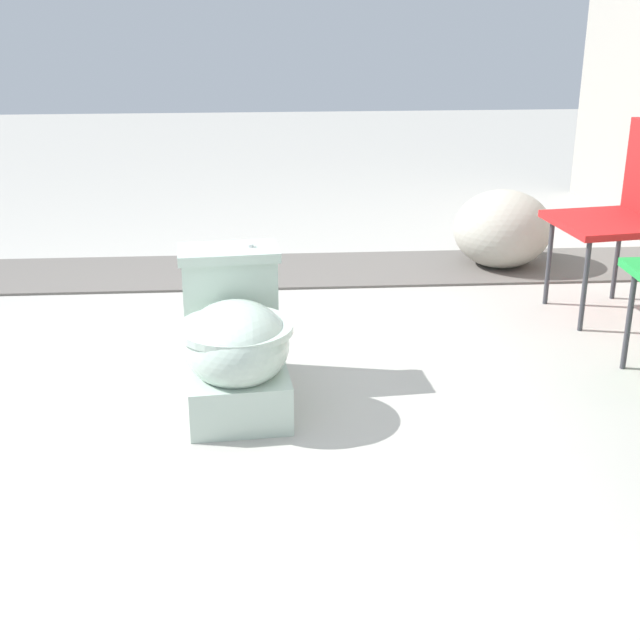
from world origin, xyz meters
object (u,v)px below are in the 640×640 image
at_px(boulder_near, 502,229).
at_px(boulder_far, 507,244).
at_px(toilet, 235,344).
at_px(folding_chair_left, 631,201).

relative_size(boulder_near, boulder_far, 1.71).
xyz_separation_m(toilet, boulder_far, (-1.52, 1.38, -0.11)).
relative_size(folding_chair_left, boulder_near, 1.64).
bearing_deg(toilet, boulder_far, 132.70).
bearing_deg(boulder_near, boulder_far, 131.08).
distance_m(folding_chair_left, boulder_near, 0.85).
bearing_deg(boulder_far, boulder_near, -48.92).
xyz_separation_m(folding_chair_left, boulder_near, (-0.71, -0.36, -0.31)).
distance_m(boulder_near, boulder_far, 0.10).
height_order(toilet, folding_chair_left, folding_chair_left).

